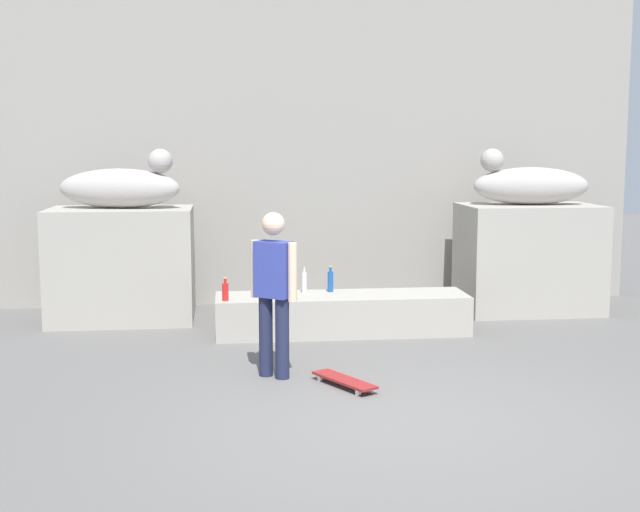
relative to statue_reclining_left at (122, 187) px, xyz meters
name	(u,v)px	position (x,y,z in m)	size (l,w,h in m)	color
ground_plane	(399,424)	(2.76, -4.54, -1.78)	(40.00, 40.00, 0.00)	#605E5B
facade_wall	(320,122)	(2.76, 1.28, 0.88)	(9.27, 0.60, 5.32)	gray
pedestal_left	(122,265)	(-0.04, 0.01, -1.03)	(1.86, 1.21, 1.50)	#A39E93
pedestal_right	(529,258)	(5.55, 0.01, -1.03)	(1.86, 1.21, 1.50)	#A39E93
statue_reclining_left	(122,187)	(0.00, 0.00, 0.00)	(1.67, 0.83, 0.78)	#ACA5A0
statue_reclining_right	(528,184)	(5.51, 0.01, 0.00)	(1.64, 0.69, 0.78)	#ACA5A0
ledge_block	(342,314)	(2.76, -1.09, -1.54)	(3.11, 0.83, 0.48)	#A39E93
skater	(274,287)	(1.80, -2.99, -0.86)	(0.44, 0.38, 1.67)	#1E233F
skateboard	(344,380)	(2.45, -3.41, -1.72)	(0.57, 0.79, 0.08)	maroon
bottle_green	(291,292)	(2.10, -1.40, -1.20)	(0.07, 0.07, 0.26)	#1E722D
bottle_red	(225,291)	(1.32, -1.33, -1.18)	(0.08, 0.08, 0.28)	red
bottle_clear	(304,282)	(2.30, -0.92, -1.16)	(0.06, 0.06, 0.33)	silver
bottle_blue	(330,281)	(2.64, -0.87, -1.16)	(0.07, 0.07, 0.33)	#194C99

